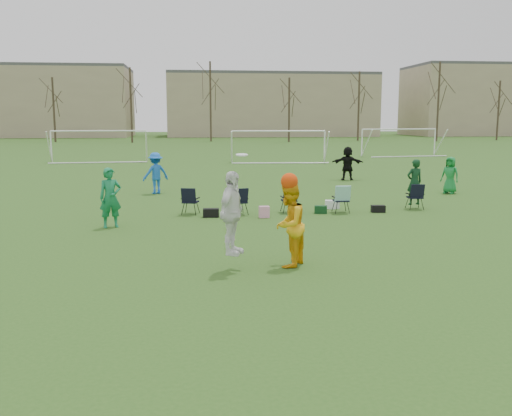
{
  "coord_description": "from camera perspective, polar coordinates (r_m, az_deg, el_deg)",
  "views": [
    {
      "loc": [
        -2.67,
        -12.34,
        3.43
      ],
      "look_at": [
        -1.16,
        1.32,
        1.25
      ],
      "focal_mm": 40.0,
      "sensor_mm": 36.0,
      "label": 1
    }
  ],
  "objects": [
    {
      "name": "center_contest",
      "position": [
        13.0,
        1.06,
        -1.12
      ],
      "size": [
        2.36,
        1.44,
        2.65
      ],
      "color": "white",
      "rests_on": "ground"
    },
    {
      "name": "sideline_setup",
      "position": [
        21.08,
        6.41,
        1.12
      ],
      "size": [
        9.18,
        2.0,
        1.88
      ],
      "color": "#0F371B",
      "rests_on": "ground"
    },
    {
      "name": "ground",
      "position": [
        13.09,
        5.7,
        -6.23
      ],
      "size": [
        260.0,
        260.0,
        0.0
      ],
      "primitive_type": "plane",
      "color": "#2B551A",
      "rests_on": "ground"
    },
    {
      "name": "tree_line",
      "position": [
        82.26,
        -4.36,
        10.15
      ],
      "size": [
        110.28,
        3.28,
        11.4
      ],
      "color": "#382B21",
      "rests_on": "ground"
    },
    {
      "name": "goal_right",
      "position": [
        53.72,
        14.13,
        7.15
      ],
      "size": [
        7.35,
        1.14,
        2.46
      ],
      "rotation": [
        0.0,
        0.0,
        0.14
      ],
      "color": "white",
      "rests_on": "ground"
    },
    {
      "name": "goal_left",
      "position": [
        46.95,
        -15.41,
        6.86
      ],
      "size": [
        7.39,
        0.76,
        2.46
      ],
      "rotation": [
        0.0,
        0.0,
        0.09
      ],
      "color": "white",
      "rests_on": "ground"
    },
    {
      "name": "goal_mid",
      "position": [
        44.87,
        2.25,
        7.09
      ],
      "size": [
        7.4,
        0.63,
        2.46
      ],
      "rotation": [
        0.0,
        0.0,
        -0.07
      ],
      "color": "white",
      "rests_on": "ground"
    },
    {
      "name": "fielder_black",
      "position": [
        32.05,
        9.14,
        4.43
      ],
      "size": [
        1.81,
        0.93,
        1.86
      ],
      "primitive_type": "imported",
      "rotation": [
        0.0,
        0.0,
        2.91
      ],
      "color": "black",
      "rests_on": "ground"
    },
    {
      "name": "building_row",
      "position": [
        108.78,
        -1.38,
        10.37
      ],
      "size": [
        126.0,
        16.0,
        13.0
      ],
      "color": "tan",
      "rests_on": "ground"
    },
    {
      "name": "fielder_green_far",
      "position": [
        27.49,
        18.83,
        3.13
      ],
      "size": [
        0.95,
        0.97,
        1.68
      ],
      "primitive_type": "imported",
      "rotation": [
        0.0,
        0.0,
        -0.83
      ],
      "color": "#167E35",
      "rests_on": "ground"
    },
    {
      "name": "fielder_blue",
      "position": [
        26.36,
        -10.01,
        3.45
      ],
      "size": [
        1.39,
        1.16,
        1.87
      ],
      "primitive_type": "imported",
      "rotation": [
        0.0,
        0.0,
        3.61
      ],
      "color": "blue",
      "rests_on": "ground"
    },
    {
      "name": "fielder_green_near",
      "position": [
        18.46,
        -14.36,
        1.0
      ],
      "size": [
        0.8,
        0.66,
        1.89
      ],
      "primitive_type": "imported",
      "rotation": [
        0.0,
        0.0,
        0.34
      ],
      "color": "#167C49",
      "rests_on": "ground"
    }
  ]
}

